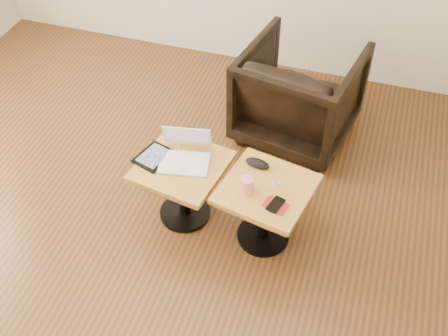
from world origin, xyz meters
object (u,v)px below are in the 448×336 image
(striped_cup, at_px, (247,185))
(armchair, at_px, (299,94))
(laptop, at_px, (185,154))
(side_table_left, at_px, (183,178))
(side_table_right, at_px, (266,200))

(striped_cup, height_order, armchair, armchair)
(laptop, distance_m, striped_cup, 0.45)
(side_table_left, relative_size, side_table_right, 0.97)
(side_table_left, distance_m, striped_cup, 0.48)
(laptop, bearing_deg, striped_cup, -29.39)
(side_table_left, bearing_deg, laptop, 90.40)
(side_table_right, bearing_deg, laptop, -177.14)
(laptop, distance_m, armchair, 1.12)
(armchair, bearing_deg, side_table_left, 74.27)
(side_table_left, relative_size, striped_cup, 5.79)
(striped_cup, bearing_deg, armchair, 86.14)
(side_table_left, relative_size, laptop, 1.68)
(side_table_right, bearing_deg, armchair, 102.66)
(side_table_right, xyz_separation_m, striped_cup, (-0.10, -0.07, 0.17))
(side_table_left, bearing_deg, striped_cup, -3.09)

